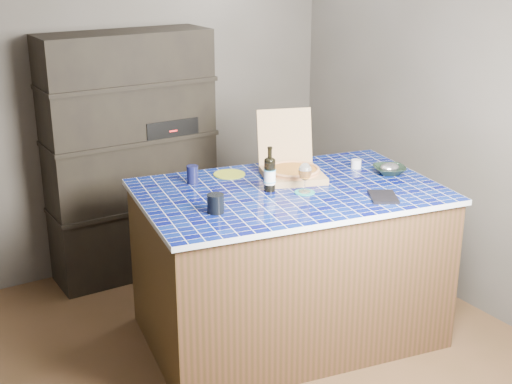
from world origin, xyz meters
TOP-DOWN VIEW (x-y plane):
  - room at (0.00, 0.00)m, footprint 3.50×3.50m
  - shelving_unit at (0.00, 1.53)m, footprint 1.20×0.41m
  - kitchen_island at (0.46, 0.16)m, footprint 1.95×1.42m
  - pizza_box at (0.60, 0.34)m, footprint 0.48×0.53m
  - mead_bottle at (0.34, 0.20)m, footprint 0.07×0.07m
  - teal_trivet at (0.49, 0.05)m, footprint 0.12×0.12m
  - wine_glass at (0.49, 0.05)m, footprint 0.08×0.08m
  - tumbler at (-0.11, 0.05)m, footprint 0.09×0.09m
  - dvd_case at (0.83, -0.26)m, footprint 0.23×0.26m
  - bowl at (1.17, 0.07)m, footprint 0.27×0.27m
  - foil_contents at (1.17, 0.07)m, footprint 0.13×0.11m
  - white_jar at (1.06, 0.27)m, footprint 0.07×0.07m
  - navy_cup at (0.01, 0.56)m, footprint 0.07×0.07m
  - green_trivet at (0.29, 0.59)m, footprint 0.20×0.20m

SIDE VIEW (x-z plane):
  - kitchen_island at x=0.46m, z-range 0.00..0.98m
  - shelving_unit at x=0.00m, z-range 0.00..1.80m
  - teal_trivet at x=0.49m, z-range 0.98..0.98m
  - green_trivet at x=0.29m, z-range 0.98..0.99m
  - dvd_case at x=0.83m, z-range 0.98..1.00m
  - bowl at x=1.17m, z-range 0.98..1.03m
  - white_jar at x=1.06m, z-range 0.98..1.04m
  - foil_contents at x=1.17m, z-range 0.99..1.05m
  - tumbler at x=-0.11m, z-range 0.98..1.08m
  - pizza_box at x=0.60m, z-range 0.84..1.23m
  - navy_cup at x=0.01m, z-range 0.98..1.09m
  - mead_bottle at x=0.34m, z-range 0.95..1.22m
  - wine_glass at x=0.49m, z-range 1.02..1.20m
  - room at x=0.00m, z-range -0.50..3.00m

